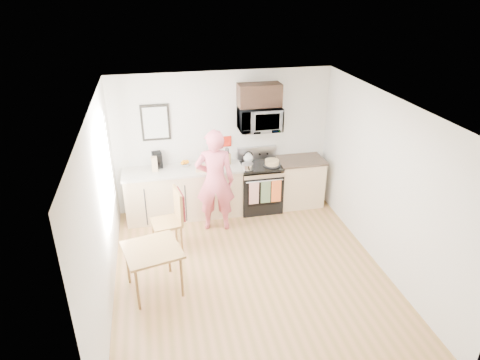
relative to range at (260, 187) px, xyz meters
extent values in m
plane|color=olive|center=(-0.63, -1.98, -0.44)|extent=(4.60, 4.60, 0.00)
cube|color=silver|center=(-0.63, 0.32, 0.86)|extent=(4.00, 0.04, 2.60)
cube|color=silver|center=(-0.63, -4.28, 0.86)|extent=(4.00, 0.04, 2.60)
cube|color=silver|center=(-2.63, -1.98, 0.86)|extent=(0.04, 4.60, 2.60)
cube|color=silver|center=(1.37, -1.98, 0.86)|extent=(0.04, 4.60, 2.60)
cube|color=white|center=(-0.63, -1.98, 2.16)|extent=(4.00, 4.60, 0.04)
cube|color=silver|center=(-2.61, -1.18, 1.11)|extent=(0.02, 1.40, 1.50)
cube|color=white|center=(-2.60, -1.18, 1.11)|extent=(0.01, 1.30, 1.40)
cube|color=#CBB382|center=(-1.43, 0.02, 0.01)|extent=(2.10, 0.60, 0.90)
cube|color=beige|center=(-1.43, 0.02, 0.48)|extent=(2.14, 0.64, 0.04)
cube|color=#CBB382|center=(0.80, 0.02, 0.01)|extent=(0.84, 0.60, 0.90)
cube|color=black|center=(0.80, 0.02, 0.48)|extent=(0.88, 0.64, 0.04)
cube|color=black|center=(0.00, 0.00, -0.05)|extent=(0.76, 0.65, 0.77)
cube|color=black|center=(0.00, -0.32, 0.01)|extent=(0.61, 0.02, 0.45)
cube|color=#BCBBC0|center=(0.00, -0.31, 0.34)|extent=(0.74, 0.02, 0.14)
cylinder|color=#BCBBC0|center=(0.00, -0.36, 0.30)|extent=(0.68, 0.02, 0.02)
cube|color=black|center=(0.00, 0.00, 0.46)|extent=(0.76, 0.65, 0.04)
cube|color=#BCBBC0|center=(0.00, 0.27, 0.60)|extent=(0.76, 0.08, 0.24)
cube|color=beige|center=(-0.20, -0.37, 0.08)|extent=(0.18, 0.02, 0.44)
cube|color=#4D6946|center=(0.02, -0.37, 0.08)|extent=(0.18, 0.02, 0.44)
cube|color=#D65320|center=(0.22, -0.37, 0.08)|extent=(0.18, 0.02, 0.44)
imported|color=#BCBBC0|center=(0.00, 0.10, 1.32)|extent=(0.76, 0.51, 0.42)
cube|color=black|center=(0.00, 0.15, 1.74)|extent=(0.76, 0.35, 0.40)
cube|color=black|center=(-1.83, 0.30, 1.31)|extent=(0.50, 0.03, 0.65)
cube|color=silver|center=(-1.83, 0.28, 1.31)|extent=(0.42, 0.01, 0.56)
cube|color=#A31B0E|center=(-0.58, 0.31, 0.86)|extent=(0.20, 0.02, 0.20)
imported|color=#C63650|center=(-0.93, -0.53, 0.48)|extent=(0.74, 0.55, 1.84)
cube|color=brown|center=(-2.04, -2.02, 0.24)|extent=(0.74, 0.74, 0.04)
cylinder|color=brown|center=(-2.27, -2.38, -0.11)|extent=(0.04, 0.04, 0.66)
cylinder|color=brown|center=(-1.68, -2.24, -0.11)|extent=(0.04, 0.04, 0.66)
cylinder|color=brown|center=(-2.41, -1.79, -0.11)|extent=(0.04, 0.04, 0.66)
cylinder|color=brown|center=(-1.82, -1.65, -0.11)|extent=(0.04, 0.04, 0.66)
cube|color=brown|center=(-1.81, -1.07, 0.08)|extent=(0.52, 0.52, 0.04)
cube|color=brown|center=(-1.60, -1.03, 0.36)|extent=(0.12, 0.45, 0.54)
cube|color=#4F0D1B|center=(-1.57, -1.03, 0.37)|extent=(0.13, 0.41, 0.45)
cylinder|color=brown|center=(-1.96, -1.29, -0.19)|extent=(0.04, 0.04, 0.49)
cylinder|color=brown|center=(-1.59, -1.22, -0.19)|extent=(0.04, 0.04, 0.49)
cylinder|color=brown|center=(-2.03, -0.91, -0.19)|extent=(0.04, 0.04, 0.49)
cylinder|color=brown|center=(-1.65, -0.85, -0.19)|extent=(0.04, 0.04, 0.49)
cube|color=brown|center=(-0.60, 0.10, 0.61)|extent=(0.12, 0.15, 0.21)
cylinder|color=#A31B0E|center=(-0.94, 0.16, 0.58)|extent=(0.12, 0.12, 0.15)
imported|color=silver|center=(-1.37, 0.19, 0.53)|extent=(0.22, 0.22, 0.05)
cube|color=tan|center=(-1.91, 0.05, 0.64)|extent=(0.10, 0.10, 0.26)
cube|color=black|center=(-1.86, 0.21, 0.65)|extent=(0.19, 0.22, 0.28)
cylinder|color=black|center=(-1.86, 0.12, 0.57)|extent=(0.11, 0.11, 0.11)
cube|color=tan|center=(-1.05, -0.14, 0.56)|extent=(0.32, 0.23, 0.11)
cylinder|color=black|center=(0.20, -0.11, 0.50)|extent=(0.32, 0.32, 0.02)
cylinder|color=tan|center=(0.20, -0.11, 0.55)|extent=(0.26, 0.26, 0.08)
sphere|color=silver|center=(-0.20, 0.10, 0.58)|extent=(0.18, 0.18, 0.18)
cone|color=silver|center=(-0.20, 0.10, 0.67)|extent=(0.06, 0.06, 0.06)
torus|color=black|center=(-0.20, 0.10, 0.64)|extent=(0.16, 0.02, 0.16)
cylinder|color=#BCBBC0|center=(-0.28, -0.18, 0.54)|extent=(0.21, 0.21, 0.11)
cylinder|color=black|center=(-0.30, -0.34, 0.58)|extent=(0.04, 0.19, 0.02)
camera|label=1|loc=(-1.87, -7.03, 3.63)|focal=32.00mm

